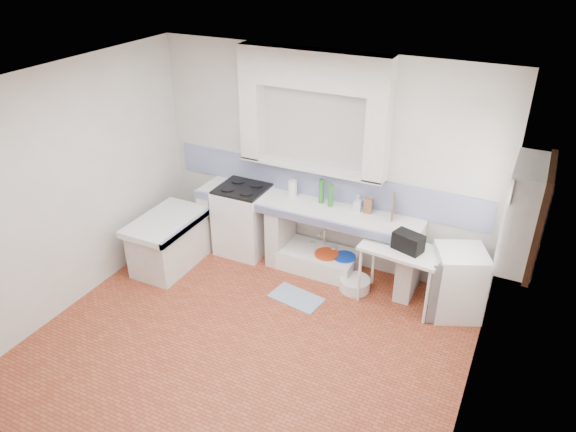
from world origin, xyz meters
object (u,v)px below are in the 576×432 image
at_px(sink, 318,261).
at_px(fridge, 458,283).
at_px(side_table, 399,276).
at_px(stove, 244,220).

distance_m(sink, fridge, 1.82).
relative_size(side_table, fridge, 1.11).
height_order(stove, sink, stove).
relative_size(stove, sink, 0.93).
height_order(sink, fridge, fridge).
distance_m(stove, sink, 1.17).
bearing_deg(fridge, stove, 153.48).
relative_size(sink, fridge, 1.21).
xyz_separation_m(stove, fridge, (2.91, -0.13, -0.05)).
distance_m(side_table, fridge, 0.66).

